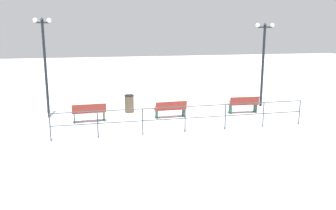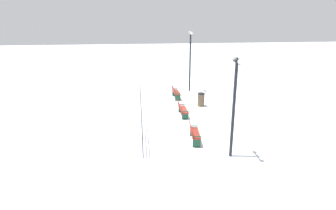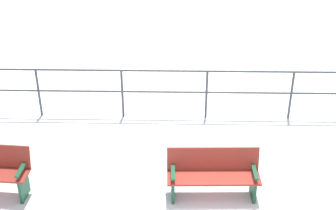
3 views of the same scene
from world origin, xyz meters
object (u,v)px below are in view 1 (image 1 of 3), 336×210
(bench_nearest, at_px, (244,104))
(trash_bin, at_px, (129,104))
(bench_second, at_px, (171,109))
(bench_third, at_px, (89,112))
(lamppost_near, at_px, (263,55))
(lamppost_middle, at_px, (45,56))

(bench_nearest, distance_m, trash_bin, 6.02)
(trash_bin, bearing_deg, bench_second, -131.00)
(bench_nearest, bearing_deg, bench_third, 94.17)
(bench_third, bearing_deg, lamppost_near, -84.00)
(lamppost_near, xyz_separation_m, trash_bin, (0.14, 7.57, -2.47))
(bench_second, xyz_separation_m, lamppost_middle, (1.47, 5.93, 2.61))
(bench_second, distance_m, bench_third, 3.96)
(bench_third, height_order, lamppost_middle, lamppost_middle)
(lamppost_near, distance_m, trash_bin, 7.97)
(lamppost_near, bearing_deg, bench_second, 104.46)
(trash_bin, bearing_deg, lamppost_near, -91.04)
(bench_nearest, height_order, bench_third, bench_third)
(bench_second, bearing_deg, bench_nearest, -91.08)
(lamppost_middle, distance_m, trash_bin, 4.83)
(bench_second, bearing_deg, lamppost_middle, 74.45)
(bench_second, distance_m, trash_bin, 2.46)
(bench_nearest, xyz_separation_m, bench_second, (-0.03, 3.96, -0.04))
(lamppost_middle, bearing_deg, lamppost_near, -90.00)
(bench_nearest, xyz_separation_m, lamppost_near, (1.44, -1.76, 2.45))
(bench_third, relative_size, lamppost_middle, 0.33)
(bench_second, xyz_separation_m, bench_third, (0.04, 3.96, 0.04))
(bench_third, xyz_separation_m, lamppost_middle, (1.43, 1.97, 2.57))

